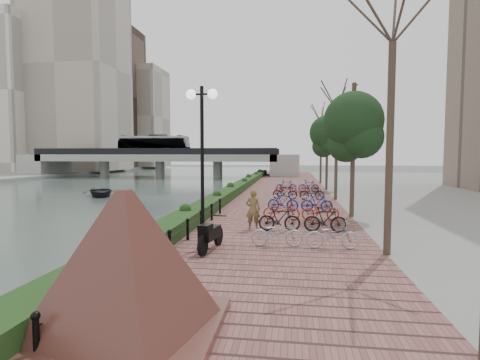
% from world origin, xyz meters
% --- Properties ---
extents(ground, '(220.00, 220.00, 0.00)m').
position_xyz_m(ground, '(0.00, 0.00, 0.00)').
color(ground, '#59595B').
rests_on(ground, ground).
extents(river_water, '(30.00, 130.00, 0.02)m').
position_xyz_m(river_water, '(-15.00, 25.00, 0.01)').
color(river_water, '#495B54').
rests_on(river_water, ground).
extents(promenade, '(8.00, 75.00, 0.50)m').
position_xyz_m(promenade, '(4.00, 17.50, 0.25)').
color(promenade, brown).
rests_on(promenade, ground).
extents(hedge, '(1.10, 56.00, 0.60)m').
position_xyz_m(hedge, '(0.60, 20.00, 0.80)').
color(hedge, '#173613').
rests_on(hedge, promenade).
extents(chain_fence, '(0.10, 14.10, 0.70)m').
position_xyz_m(chain_fence, '(1.40, 2.00, 0.85)').
color(chain_fence, black).
rests_on(chain_fence, promenade).
extents(granite_monument, '(4.67, 4.67, 2.50)m').
position_xyz_m(granite_monument, '(2.36, -4.05, 1.77)').
color(granite_monument, '#4F2223').
rests_on(granite_monument, promenade).
extents(lamppost, '(1.02, 0.32, 5.22)m').
position_xyz_m(lamppost, '(2.23, 1.86, 4.23)').
color(lamppost, black).
rests_on(lamppost, promenade).
extents(motorcycle, '(0.78, 1.75, 1.06)m').
position_xyz_m(motorcycle, '(2.54, 1.71, 1.03)').
color(motorcycle, black).
rests_on(motorcycle, promenade).
extents(pedestrian, '(0.61, 0.40, 1.65)m').
position_xyz_m(pedestrian, '(3.52, 5.18, 1.32)').
color(pedestrian, brown).
rests_on(pedestrian, promenade).
extents(bicycle_parking, '(2.40, 19.89, 1.00)m').
position_xyz_m(bicycle_parking, '(5.50, 11.47, 0.97)').
color(bicycle_parking, '#ACABAF').
rests_on(bicycle_parking, promenade).
extents(street_trees, '(3.20, 37.12, 6.80)m').
position_xyz_m(street_trees, '(8.00, 12.68, 3.69)').
color(street_trees, '#32281D').
rests_on(street_trees, promenade).
extents(bridge, '(36.00, 10.77, 6.50)m').
position_xyz_m(bridge, '(-15.18, 45.00, 3.37)').
color(bridge, '#9B9B96').
rests_on(bridge, ground).
extents(boat, '(4.35, 4.65, 0.78)m').
position_xyz_m(boat, '(-10.89, 19.52, 0.41)').
color(boat, black).
rests_on(boat, river_water).
extents(far_buildings, '(35.00, 38.00, 38.00)m').
position_xyz_m(far_buildings, '(-41.66, 65.91, 16.12)').
color(far_buildings, '#A99D8D').
rests_on(far_buildings, far_bank).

